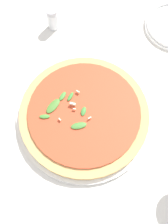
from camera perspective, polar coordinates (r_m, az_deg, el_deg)
name	(u,v)px	position (r m, az deg, el deg)	size (l,w,h in m)	color
ground_plane	(97,113)	(0.67, 2.93, -0.33)	(6.00, 6.00, 0.00)	silver
pizza_arugula_main	(84,114)	(0.65, -0.02, -0.44)	(0.34, 0.34, 0.05)	white
shaker_pepper	(53,19)	(0.80, -6.82, 19.47)	(0.03, 0.03, 0.07)	silver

